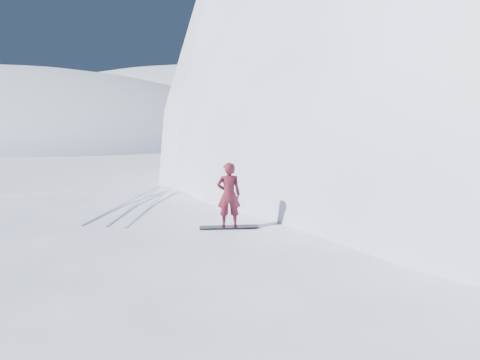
# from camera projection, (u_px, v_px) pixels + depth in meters

# --- Properties ---
(near_ridge) EXTENTS (36.00, 28.00, 4.80)m
(near_ridge) POSITION_uv_depth(u_px,v_px,m) (163.00, 309.00, 11.82)
(near_ridge) COLOR white
(near_ridge) RESTS_ON ground
(peak_shoulder) EXTENTS (28.00, 24.00, 18.00)m
(peak_shoulder) POSITION_uv_depth(u_px,v_px,m) (433.00, 203.00, 25.30)
(peak_shoulder) COLOR white
(peak_shoulder) RESTS_ON ground
(far_ridge_c) EXTENTS (140.00, 90.00, 36.00)m
(far_ridge_c) POSITION_uv_depth(u_px,v_px,m) (205.00, 129.00, 124.62)
(far_ridge_c) COLOR white
(far_ridge_c) RESTS_ON ground
(wind_bumps) EXTENTS (16.00, 14.40, 1.00)m
(wind_bumps) POSITION_uv_depth(u_px,v_px,m) (96.00, 315.00, 11.43)
(wind_bumps) COLOR white
(wind_bumps) RESTS_ON ground
(snowboard) EXTENTS (1.53, 0.86, 0.03)m
(snowboard) POSITION_uv_depth(u_px,v_px,m) (229.00, 227.00, 11.16)
(snowboard) COLOR black
(snowboard) RESTS_ON near_ridge
(snowboarder) EXTENTS (0.72, 0.61, 1.69)m
(snowboarder) POSITION_uv_depth(u_px,v_px,m) (229.00, 195.00, 11.03)
(snowboarder) COLOR maroon
(snowboarder) RESTS_ON snowboard
(board_tracks) EXTENTS (2.16, 5.95, 0.04)m
(board_tracks) POSITION_uv_depth(u_px,v_px,m) (139.00, 202.00, 14.17)
(board_tracks) COLOR silver
(board_tracks) RESTS_ON ground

